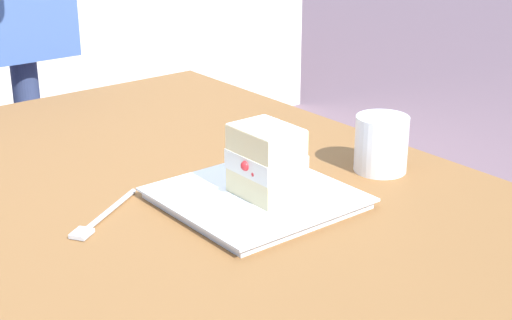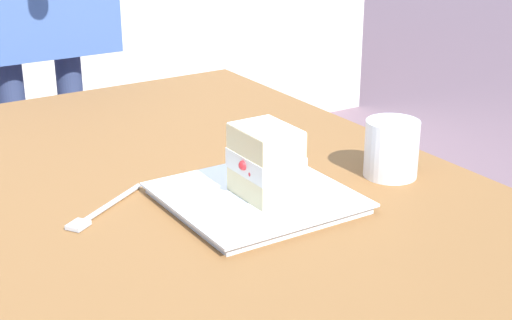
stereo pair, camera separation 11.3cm
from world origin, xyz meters
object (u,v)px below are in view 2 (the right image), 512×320
(dessert_fork, at_px, (102,210))
(patio_table, at_px, (133,253))
(dessert_plate, at_px, (256,198))
(coffee_cup, at_px, (392,148))
(cake_slice, at_px, (266,162))

(dessert_fork, bearing_deg, patio_table, 126.46)
(dessert_plate, xyz_separation_m, coffee_cup, (0.03, 0.24, 0.04))
(patio_table, bearing_deg, coffee_cup, 66.97)
(patio_table, bearing_deg, cake_slice, 44.94)
(patio_table, height_order, dessert_fork, dessert_fork)
(patio_table, xyz_separation_m, dessert_fork, (0.05, -0.06, 0.11))
(patio_table, height_order, cake_slice, cake_slice)
(dessert_fork, height_order, coffee_cup, coffee_cup)
(dessert_plate, bearing_deg, dessert_fork, -114.19)
(dessert_fork, distance_m, coffee_cup, 0.47)
(dessert_plate, relative_size, coffee_cup, 2.78)
(patio_table, relative_size, coffee_cup, 12.56)
(coffee_cup, bearing_deg, dessert_plate, -95.86)
(dessert_plate, distance_m, dessert_fork, 0.23)
(cake_slice, bearing_deg, coffee_cup, 87.11)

